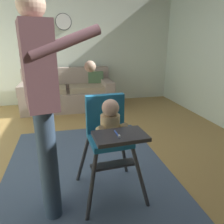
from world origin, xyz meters
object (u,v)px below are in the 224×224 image
Objects in this scene: high_chair at (109,129)px; wall_clock at (63,22)px; adult_standing at (42,102)px; couch at (68,93)px.

high_chair is 3.63m from wall_clock.
high_chair is at bearing 0.13° from adult_standing.
couch is 1.99× the size of high_chair.
wall_clock is (0.01, 0.48, 1.49)m from couch.
couch is 2.98m from high_chair.
wall_clock reaches higher than high_chair.
adult_standing is 4.96× the size of wall_clock.
couch is at bearing -178.22° from high_chair.
couch is 1.10× the size of adult_standing.
adult_standing is at bearing -94.10° from wall_clock.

